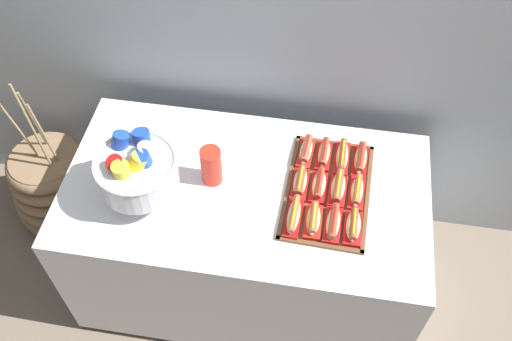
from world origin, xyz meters
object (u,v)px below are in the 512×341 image
(hot_dog_1, at_px, (313,220))
(punch_bowl, at_px, (136,170))
(hot_dog_3, at_px, (353,226))
(hot_dog_5, at_px, (319,185))
(hot_dog_0, at_px, (294,216))
(buffet_table, at_px, (247,235))
(hot_dog_11, at_px, (360,159))
(hot_dog_4, at_px, (300,182))
(hot_dog_6, at_px, (338,188))
(hot_dog_7, at_px, (357,191))
(hot_dog_9, at_px, (324,154))
(hot_dog_8, at_px, (306,151))
(serving_tray, at_px, (328,191))
(cup_stack, at_px, (211,166))
(hot_dog_2, at_px, (333,223))
(floor_vase, at_px, (57,188))
(hot_dog_10, at_px, (342,157))

(hot_dog_1, distance_m, punch_bowl, 0.69)
(hot_dog_3, height_order, hot_dog_5, hot_dog_3)
(hot_dog_0, bearing_deg, buffet_table, 148.38)
(hot_dog_11, bearing_deg, hot_dog_4, -145.87)
(hot_dog_6, relative_size, hot_dog_7, 1.01)
(hot_dog_9, distance_m, punch_bowl, 0.76)
(hot_dog_6, distance_m, hot_dog_8, 0.22)
(hot_dog_0, xyz_separation_m, hot_dog_4, (0.01, 0.16, -0.00))
(hot_dog_9, bearing_deg, hot_dog_6, -67.68)
(hot_dog_11, bearing_deg, serving_tray, -126.41)
(hot_dog_7, xyz_separation_m, cup_stack, (-0.58, -0.01, 0.05))
(hot_dog_2, bearing_deg, hot_dog_11, 75.07)
(floor_vase, xyz_separation_m, hot_dog_5, (1.33, -0.20, 0.56))
(hot_dog_8, bearing_deg, punch_bowl, -153.93)
(hot_dog_0, height_order, punch_bowl, punch_bowl)
(floor_vase, relative_size, hot_dog_9, 6.23)
(floor_vase, height_order, punch_bowl, punch_bowl)
(punch_bowl, bearing_deg, buffet_table, 14.18)
(hot_dog_5, distance_m, cup_stack, 0.43)
(hot_dog_4, xyz_separation_m, hot_dog_10, (0.16, 0.16, -0.00))
(hot_dog_2, bearing_deg, hot_dog_5, 112.32)
(buffet_table, xyz_separation_m, hot_dog_1, (0.28, -0.13, 0.39))
(hot_dog_8, distance_m, hot_dog_9, 0.08)
(hot_dog_4, height_order, hot_dog_11, hot_dog_11)
(hot_dog_11, bearing_deg, buffet_table, -156.58)
(hot_dog_11, relative_size, cup_stack, 1.00)
(hot_dog_0, bearing_deg, cup_stack, 156.59)
(hot_dog_0, bearing_deg, hot_dog_1, -2.12)
(hot_dog_0, height_order, hot_dog_7, hot_dog_0)
(hot_dog_6, relative_size, hot_dog_8, 1.02)
(hot_dog_0, xyz_separation_m, hot_dog_6, (0.16, 0.16, 0.00))
(hot_dog_10, distance_m, punch_bowl, 0.83)
(hot_dog_8, distance_m, punch_bowl, 0.70)
(hot_dog_1, bearing_deg, hot_dog_7, 45.61)
(hot_dog_8, height_order, hot_dog_10, hot_dog_8)
(hot_dog_0, xyz_separation_m, cup_stack, (-0.35, 0.15, 0.05))
(hot_dog_10, bearing_deg, floor_vase, 178.60)
(hot_dog_3, bearing_deg, hot_dog_4, 141.63)
(hot_dog_1, relative_size, hot_dog_10, 0.85)
(buffet_table, distance_m, hot_dog_10, 0.58)
(floor_vase, bearing_deg, hot_dog_0, -16.03)
(hot_dog_0, xyz_separation_m, hot_dog_10, (0.16, 0.32, -0.00))
(hot_dog_5, relative_size, hot_dog_11, 0.90)
(hot_dog_3, xyz_separation_m, hot_dog_8, (-0.21, 0.34, 0.00))
(serving_tray, xyz_separation_m, hot_dog_5, (-0.04, 0.00, 0.03))
(hot_dog_0, bearing_deg, hot_dog_10, 63.44)
(hot_dog_2, distance_m, hot_dog_10, 0.33)
(hot_dog_11, bearing_deg, hot_dog_5, -134.39)
(hot_dog_0, xyz_separation_m, hot_dog_9, (0.09, 0.33, -0.00))
(buffet_table, xyz_separation_m, punch_bowl, (-0.39, -0.10, 0.52))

